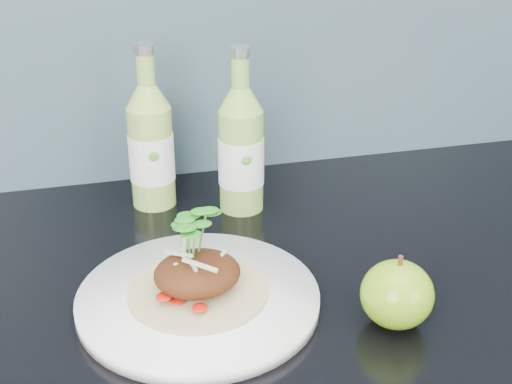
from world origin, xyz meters
TOP-DOWN VIEW (x-y plane):
  - dinner_plate at (-0.07, 1.63)m, footprint 0.35×0.35m
  - pork_taco at (-0.07, 1.63)m, footprint 0.15×0.15m
  - green_apple at (0.12, 1.55)m, footprint 0.10×0.10m
  - cider_bottle_left at (-0.09, 1.89)m, footprint 0.08×0.08m
  - cider_bottle_right at (0.03, 1.85)m, footprint 0.08×0.08m

SIDE VIEW (x-z plane):
  - dinner_plate at x=-0.07m, z-range 0.90..0.92m
  - green_apple at x=0.12m, z-range 0.90..0.98m
  - pork_taco at x=-0.07m, z-range 0.90..0.99m
  - cider_bottle_left at x=-0.09m, z-range 0.87..1.10m
  - cider_bottle_right at x=0.03m, z-range 0.87..1.10m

